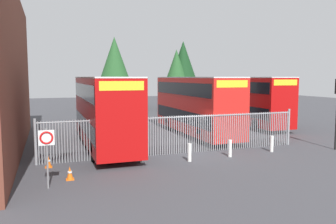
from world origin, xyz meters
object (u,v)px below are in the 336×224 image
double_decker_bus_behind_fence_right (246,99)px  speed_limit_sign_post (47,145)px  double_decker_bus_behind_fence_left (195,103)px  bollard_near_left (142,153)px  bollard_far_right (272,144)px  double_decker_bus_near_gate (104,109)px  bollard_near_right (230,148)px  traffic_cone_by_gate (70,173)px  traffic_cone_mid_forecourt (48,162)px  bollard_center_front (190,153)px

double_decker_bus_behind_fence_right → speed_limit_sign_post: bearing=-143.3°
double_decker_bus_behind_fence_left → bollard_near_left: bearing=-131.9°
double_decker_bus_behind_fence_left → bollard_far_right: size_ratio=11.38×
double_decker_bus_near_gate → bollard_near_right: size_ratio=11.38×
bollard_near_left → bollard_near_right: 4.97m
bollard_near_right → double_decker_bus_behind_fence_right: bearing=53.9°
traffic_cone_by_gate → speed_limit_sign_post: bearing=-133.1°
traffic_cone_mid_forecourt → speed_limit_sign_post: size_ratio=0.25×
bollard_center_front → speed_limit_sign_post: size_ratio=0.40×
double_decker_bus_behind_fence_left → double_decker_bus_behind_fence_right: size_ratio=1.00×
bollard_near_left → traffic_cone_mid_forecourt: (-4.55, 0.59, -0.19)m
bollard_near_left → bollard_center_front: bearing=-14.6°
bollard_far_right → traffic_cone_mid_forecourt: size_ratio=1.61×
traffic_cone_by_gate → bollard_near_right: bearing=9.3°
double_decker_bus_behind_fence_left → speed_limit_sign_post: double_decker_bus_behind_fence_left is taller
bollard_near_left → bollard_near_right: bearing=-5.0°
double_decker_bus_near_gate → traffic_cone_mid_forecourt: double_decker_bus_near_gate is taller
double_decker_bus_behind_fence_right → bollard_near_right: size_ratio=11.38×
double_decker_bus_near_gate → bollard_near_right: double_decker_bus_near_gate is taller
double_decker_bus_behind_fence_right → bollard_near_right: double_decker_bus_behind_fence_right is taller
double_decker_bus_behind_fence_right → bollard_near_right: 12.98m
traffic_cone_mid_forecourt → speed_limit_sign_post: 3.69m
traffic_cone_mid_forecourt → speed_limit_sign_post: speed_limit_sign_post is taller
double_decker_bus_behind_fence_right → traffic_cone_mid_forecourt: (-17.06, -9.35, -2.13)m
bollard_near_right → bollard_near_left: bearing=175.0°
traffic_cone_by_gate → speed_limit_sign_post: (-0.89, -0.95, 1.49)m
bollard_far_right → bollard_near_right: bearing=-173.9°
bollard_near_right → speed_limit_sign_post: size_ratio=0.40×
double_decker_bus_near_gate → bollard_near_left: double_decker_bus_near_gate is taller
bollard_far_right → bollard_center_front: bearing=-174.6°
bollard_near_left → bollard_far_right: (7.93, -0.11, 0.00)m
bollard_far_right → traffic_cone_by_gate: (-11.63, -1.73, -0.19)m
bollard_far_right → traffic_cone_mid_forecourt: (-12.48, 0.70, -0.19)m
bollard_near_right → traffic_cone_mid_forecourt: size_ratio=1.61×
double_decker_bus_behind_fence_right → bollard_center_front: 14.74m
speed_limit_sign_post → bollard_far_right: bearing=12.1°
double_decker_bus_behind_fence_right → traffic_cone_by_gate: size_ratio=18.32×
bollard_near_left → traffic_cone_by_gate: bollard_near_left is taller
double_decker_bus_behind_fence_left → double_decker_bus_behind_fence_right: bearing=26.4°
bollard_near_right → traffic_cone_by_gate: (-8.64, -1.41, -0.19)m
double_decker_bus_near_gate → double_decker_bus_behind_fence_right: (13.70, 5.54, 0.00)m
bollard_near_right → traffic_cone_mid_forecourt: bollard_near_right is taller
traffic_cone_mid_forecourt → bollard_near_left: bearing=-7.4°
double_decker_bus_behind_fence_right → bollard_near_right: (-7.56, -10.37, -1.95)m
bollard_far_right → double_decker_bus_behind_fence_left: bearing=105.4°
double_decker_bus_behind_fence_left → bollard_near_right: double_decker_bus_behind_fence_left is taller
bollard_center_front → speed_limit_sign_post: 7.44m
bollard_center_front → bollard_far_right: (5.51, 0.52, 0.00)m
bollard_center_front → double_decker_bus_behind_fence_right: bearing=46.4°
bollard_near_right → bollard_far_right: 3.00m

